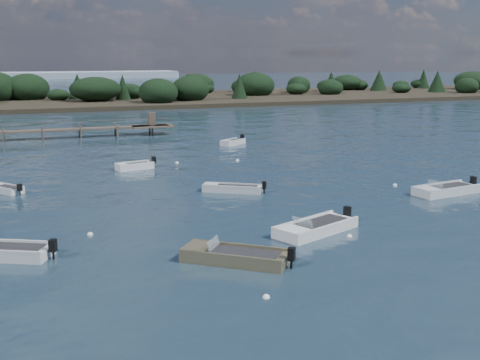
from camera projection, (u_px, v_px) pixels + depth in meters
name	position (u px, v px, depth m)	size (l,w,h in m)	color
ground	(107.00, 125.00, 84.21)	(400.00, 400.00, 0.00)	#162633
tender_far_white	(135.00, 167.00, 51.95)	(3.63, 1.91, 1.22)	white
dinghy_mid_grey	(4.00, 254.00, 29.58)	(4.98, 3.66, 1.27)	silver
tender_far_grey	(6.00, 190.00, 43.33)	(2.63, 2.96, 1.03)	silver
dinghy_near_olive	(235.00, 258.00, 28.90)	(5.15, 4.60, 1.33)	brown
dinghy_mid_white_a	(316.00, 229.00, 33.64)	(5.61, 3.88, 1.32)	white
dinghy_extra_a	(232.00, 190.00, 43.49)	(4.32, 3.18, 1.09)	silver
tender_far_grey_b	(233.00, 143.00, 65.94)	(3.34, 2.81, 1.21)	silver
dinghy_mid_white_b	(446.00, 191.00, 42.88)	(5.44, 2.58, 1.33)	silver
buoy_a	(266.00, 298.00, 24.67)	(0.32, 0.32, 0.32)	white
buoy_b	(349.00, 237.00, 32.85)	(0.32, 0.32, 0.32)	white
buoy_c	(90.00, 235.00, 33.23)	(0.32, 0.32, 0.32)	white
buoy_d	(395.00, 186.00, 45.56)	(0.32, 0.32, 0.32)	white
buoy_e	(177.00, 163.00, 54.89)	(0.32, 0.32, 0.32)	white
buoy_extra_a	(237.00, 161.00, 56.09)	(0.32, 0.32, 0.32)	white
far_headland	(200.00, 91.00, 128.87)	(190.00, 40.00, 5.80)	black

